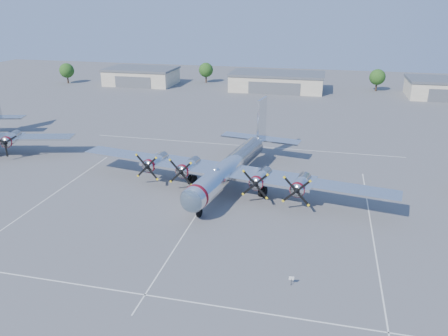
% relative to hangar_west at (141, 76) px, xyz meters
% --- Properties ---
extents(ground, '(260.00, 260.00, 0.00)m').
position_rel_hangar_west_xyz_m(ground, '(45.00, -81.96, -2.71)').
color(ground, '#4F4F51').
rests_on(ground, ground).
extents(parking_lines, '(60.00, 50.08, 0.01)m').
position_rel_hangar_west_xyz_m(parking_lines, '(45.00, -83.71, -2.71)').
color(parking_lines, silver).
rests_on(parking_lines, ground).
extents(hangar_west, '(22.60, 14.60, 5.40)m').
position_rel_hangar_west_xyz_m(hangar_west, '(0.00, 0.00, 0.00)').
color(hangar_west, '#B4AA8F').
rests_on(hangar_west, ground).
extents(hangar_center, '(28.60, 14.60, 5.40)m').
position_rel_hangar_west_xyz_m(hangar_center, '(45.00, -0.00, -0.00)').
color(hangar_center, '#B4AA8F').
rests_on(hangar_center, ground).
extents(hangar_east, '(20.60, 14.60, 5.40)m').
position_rel_hangar_west_xyz_m(hangar_east, '(93.00, 0.00, 0.00)').
color(hangar_east, '#B4AA8F').
rests_on(hangar_east, ground).
extents(tree_far_west, '(4.80, 4.80, 6.64)m').
position_rel_hangar_west_xyz_m(tree_far_west, '(-25.00, -3.96, 1.51)').
color(tree_far_west, '#382619').
rests_on(tree_far_west, ground).
extents(tree_west, '(4.80, 4.80, 6.64)m').
position_rel_hangar_west_xyz_m(tree_west, '(20.00, 8.04, 1.51)').
color(tree_west, '#382619').
rests_on(tree_west, ground).
extents(tree_east, '(4.80, 4.80, 6.64)m').
position_rel_hangar_west_xyz_m(tree_east, '(75.00, 6.04, 1.51)').
color(tree_east, '#382619').
rests_on(tree_east, ground).
extents(main_bomber_b29, '(52.44, 40.09, 10.55)m').
position_rel_hangar_west_xyz_m(main_bomber_b29, '(47.38, -76.29, -2.71)').
color(main_bomber_b29, silver).
rests_on(main_bomber_b29, ground).
extents(info_placard, '(0.52, 0.10, 0.99)m').
position_rel_hangar_west_xyz_m(info_placard, '(58.40, -99.22, -2.02)').
color(info_placard, black).
rests_on(info_placard, ground).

